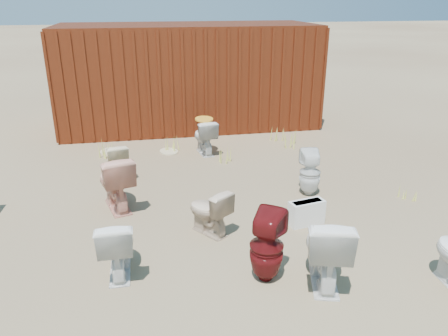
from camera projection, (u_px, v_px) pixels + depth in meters
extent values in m
plane|color=brown|center=(232.00, 218.00, 6.31)|extent=(100.00, 100.00, 0.00)
cube|color=#4C1B0C|center=(188.00, 76.00, 10.63)|extent=(6.00, 2.40, 2.40)
imported|color=white|center=(117.00, 245.00, 4.93)|extent=(0.41, 0.71, 0.73)
imported|color=#E09881|center=(115.00, 182.00, 6.48)|extent=(0.68, 0.93, 0.85)
imported|color=white|center=(326.00, 248.00, 4.75)|extent=(0.69, 0.94, 0.86)
imported|color=#5D1011|center=(267.00, 247.00, 4.81)|extent=(0.53, 0.54, 0.84)
imported|color=#CAB094|center=(209.00, 211.00, 5.81)|extent=(0.66, 0.72, 0.65)
imported|color=beige|center=(117.00, 161.00, 7.61)|extent=(0.47, 0.68, 0.64)
imported|color=silver|center=(204.00, 137.00, 8.81)|extent=(0.50, 0.75, 0.71)
imported|color=white|center=(310.00, 173.00, 6.95)|extent=(0.38, 0.39, 0.75)
ellipsoid|color=gold|center=(204.00, 119.00, 8.67)|extent=(0.36, 0.45, 0.02)
cube|color=white|center=(306.00, 213.00, 6.09)|extent=(0.53, 0.30, 0.35)
ellipsoid|color=#C4B68E|center=(110.00, 151.00, 9.02)|extent=(0.46, 0.56, 0.02)
ellipsoid|color=beige|center=(169.00, 151.00, 9.00)|extent=(0.48, 0.55, 0.02)
cone|color=#C1C34E|center=(103.00, 149.00, 8.68)|extent=(0.36, 0.36, 0.34)
cone|color=#C1C34E|center=(228.00, 155.00, 8.42)|extent=(0.32, 0.32, 0.28)
cone|color=#C1C34E|center=(291.00, 139.00, 9.29)|extent=(0.36, 0.36, 0.34)
cone|color=#C1C34E|center=(171.00, 145.00, 8.98)|extent=(0.30, 0.30, 0.28)
cone|color=#C1C34E|center=(278.00, 134.00, 9.72)|extent=(0.34, 0.34, 0.28)
cone|color=#C1C34E|center=(405.00, 192.00, 6.90)|extent=(0.28, 0.28, 0.21)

